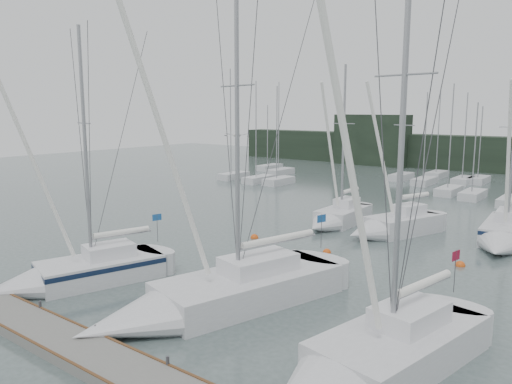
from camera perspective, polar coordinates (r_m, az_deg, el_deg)
ground at (r=21.94m, az=-5.65°, el=-14.41°), size 160.00×160.00×0.00m
dock at (r=18.89m, az=-16.60°, el=-18.25°), size 24.00×2.00×0.40m
far_treeline at (r=78.08m, az=27.15°, el=3.74°), size 90.00×4.00×5.00m
far_building_left at (r=82.03m, az=13.07°, el=5.81°), size 12.00×3.00×8.00m
mast_forest at (r=58.48m, az=25.58°, el=0.27°), size 60.66×26.51×13.90m
sailboat_near_left at (r=27.13m, az=-20.74°, el=-8.93°), size 5.37×9.19×13.83m
sailboat_near_center at (r=22.26m, az=-6.71°, el=-12.36°), size 6.81×13.03×16.81m
sailboat_near_right at (r=17.46m, az=12.12°, el=-18.97°), size 5.12×10.50×16.82m
sailboat_mid_b at (r=38.62m, az=9.02°, el=-3.03°), size 2.63×7.54×12.97m
sailboat_mid_c at (r=36.54m, az=14.94°, el=-3.89°), size 5.26×8.27×12.88m
sailboat_mid_d at (r=36.62m, az=26.49°, el=-4.54°), size 3.49×9.24×12.89m
buoy_a at (r=31.67m, az=8.10°, el=-6.89°), size 0.53×0.53×0.53m
buoy_b at (r=31.13m, az=22.29°, el=-7.81°), size 0.58×0.58×0.58m
buoy_c at (r=34.84m, az=-0.18°, el=-5.28°), size 0.56×0.56×0.56m
seagull at (r=22.78m, az=-2.17°, el=6.53°), size 1.09×0.54×0.22m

